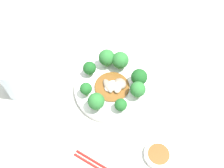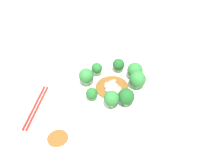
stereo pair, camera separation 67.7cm
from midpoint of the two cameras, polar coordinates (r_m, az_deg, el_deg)
The scene contains 14 objects.
table at distance 1.18m, azimuth 11.16°, elevation -26.46°, with size 1.05×0.89×0.72m.
plate at distance 0.86m, azimuth 15.42°, elevation -15.50°, with size 0.26×0.26×0.02m.
broccoli_east at distance 0.79m, azimuth 11.76°, elevation -17.81°, with size 0.04×0.04×0.05m.
broccoli_northeast at distance 0.78m, azimuth 17.35°, elevation -19.19°, with size 0.05×0.05×0.07m.
broccoli_northwest at distance 0.85m, azimuth 21.98°, elevation -13.04°, with size 0.06×0.06×0.07m.
broccoli_south at distance 0.85m, azimuth 11.35°, elevation -10.20°, with size 0.04×0.04×0.06m.
broccoli_southwest at distance 0.88m, azimuth 16.35°, elevation -8.83°, with size 0.05×0.05×0.06m.
broccoli_north at distance 0.80m, azimuth 20.65°, elevation -18.22°, with size 0.06×0.06×0.07m.
broccoli_west at distance 0.88m, azimuth 20.74°, elevation -10.47°, with size 0.06×0.06×0.07m.
broccoli_southeast at distance 0.81m, azimuth 9.47°, elevation -12.86°, with size 0.05×0.05×0.07m.
stirfry_center at distance 0.84m, azimuth 15.90°, elevation -15.19°, with size 0.12×0.12×0.03m.
drinking_glass at distance 0.99m, azimuth 5.92°, elevation 0.93°, with size 0.07×0.07×0.13m.
chopsticks at distance 0.81m, azimuth -3.14°, elevation -20.91°, with size 0.16×0.15×0.01m.
sauce_dish at distance 0.75m, azimuth 4.93°, elevation -30.08°, with size 0.09×0.09×0.02m.
Camera 2 is at (0.38, 0.51, 1.41)m, focal length 42.00 mm.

